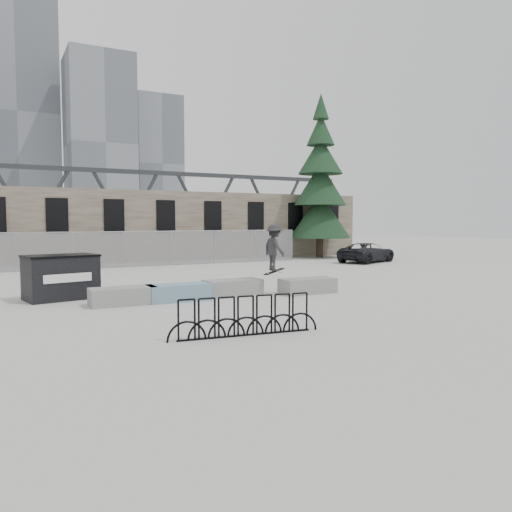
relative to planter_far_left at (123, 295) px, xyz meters
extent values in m
plane|color=#B4B4AF|center=(2.90, 0.14, -0.29)|extent=(120.00, 120.00, 0.00)
cube|color=brown|center=(2.90, 16.39, 1.96)|extent=(36.00, 2.50, 4.50)
cube|color=black|center=(-0.30, 15.12, 2.61)|extent=(1.20, 0.12, 2.00)
cube|color=black|center=(2.90, 15.12, 2.61)|extent=(1.20, 0.12, 2.00)
cube|color=black|center=(6.10, 15.12, 2.61)|extent=(1.20, 0.12, 2.00)
cube|color=black|center=(9.30, 15.12, 2.61)|extent=(1.20, 0.12, 2.00)
cube|color=black|center=(12.50, 15.12, 2.61)|extent=(1.20, 0.12, 2.00)
cube|color=black|center=(15.70, 15.12, 2.61)|extent=(1.20, 0.12, 2.00)
cube|color=black|center=(18.90, 15.12, 2.61)|extent=(1.20, 0.12, 2.00)
cylinder|color=gray|center=(-2.60, 12.64, 0.71)|extent=(0.06, 0.06, 2.00)
cylinder|color=gray|center=(0.15, 12.64, 0.71)|extent=(0.06, 0.06, 2.00)
cylinder|color=gray|center=(2.90, 12.64, 0.71)|extent=(0.06, 0.06, 2.00)
cylinder|color=gray|center=(5.65, 12.64, 0.71)|extent=(0.06, 0.06, 2.00)
cylinder|color=gray|center=(8.40, 12.64, 0.71)|extent=(0.06, 0.06, 2.00)
cylinder|color=gray|center=(11.15, 12.64, 0.71)|extent=(0.06, 0.06, 2.00)
cylinder|color=gray|center=(13.90, 12.64, 0.71)|extent=(0.06, 0.06, 2.00)
cube|color=#99999E|center=(2.90, 12.64, 0.71)|extent=(22.00, 0.02, 2.00)
cylinder|color=gray|center=(2.90, 12.64, 1.71)|extent=(22.00, 0.04, 0.04)
cube|color=gray|center=(0.00, 0.00, -0.02)|extent=(2.00, 0.90, 0.54)
cube|color=#2D471E|center=(0.00, 0.00, 0.19)|extent=(1.76, 0.66, 0.10)
cube|color=teal|center=(1.77, -0.03, -0.02)|extent=(2.00, 0.90, 0.54)
cube|color=#2D471E|center=(1.77, -0.03, 0.19)|extent=(1.76, 0.66, 0.10)
cube|color=gray|center=(3.87, 0.30, -0.02)|extent=(2.00, 0.90, 0.54)
cube|color=#2D471E|center=(3.87, 0.30, 0.19)|extent=(1.76, 0.66, 0.10)
cube|color=gray|center=(6.42, -0.57, -0.02)|extent=(2.00, 0.90, 0.54)
cube|color=#2D471E|center=(6.42, -0.57, 0.19)|extent=(1.76, 0.66, 0.10)
cube|color=black|center=(-1.56, 2.07, 0.42)|extent=(2.41, 1.74, 1.42)
cube|color=black|center=(-1.56, 2.07, 1.15)|extent=(2.48, 1.80, 0.07)
cube|color=white|center=(-1.42, 1.40, 0.47)|extent=(1.50, 0.34, 0.27)
cube|color=black|center=(1.50, -5.51, -0.27)|extent=(3.14, 0.42, 0.04)
torus|color=black|center=(0.16, -5.36, 0.16)|extent=(0.89, 0.15, 0.89)
torus|color=black|center=(0.60, -5.41, 0.16)|extent=(0.89, 0.15, 0.89)
torus|color=black|center=(1.05, -5.46, 0.16)|extent=(0.89, 0.15, 0.89)
torus|color=black|center=(1.50, -5.51, 0.16)|extent=(0.89, 0.15, 0.89)
torus|color=black|center=(1.94, -5.56, 0.16)|extent=(0.89, 0.15, 0.89)
torus|color=black|center=(2.39, -5.61, 0.16)|extent=(0.89, 0.15, 0.89)
torus|color=black|center=(2.84, -5.66, 0.16)|extent=(0.89, 0.15, 0.89)
cylinder|color=#38281E|center=(16.99, 13.89, 1.01)|extent=(0.50, 0.50, 2.60)
cone|color=black|center=(16.99, 13.89, 2.71)|extent=(4.30, 4.30, 3.20)
cone|color=black|center=(16.99, 13.89, 4.91)|extent=(3.70, 3.70, 3.00)
cone|color=black|center=(16.99, 13.89, 6.91)|extent=(3.14, 3.14, 2.60)
cone|color=black|center=(16.99, 13.89, 8.71)|extent=(1.97, 1.97, 2.20)
cone|color=black|center=(16.99, 13.89, 10.31)|extent=(1.14, 1.14, 1.80)
cube|color=slate|center=(0.90, 100.14, 23.71)|extent=(16.00, 14.00, 48.00)
cube|color=slate|center=(14.90, 85.14, 16.71)|extent=(12.00, 12.00, 34.00)
cube|color=slate|center=(28.90, 95.14, 14.71)|extent=(10.00, 10.00, 30.00)
cube|color=#2D3033|center=(12.90, 55.14, 3.71)|extent=(70.00, 3.00, 1.20)
cube|color=#2D3033|center=(12.90, 55.14, 9.21)|extent=(70.00, 0.60, 0.60)
cube|color=gray|center=(42.90, 55.14, 1.71)|extent=(2.00, 3.00, 4.00)
imported|color=black|center=(17.27, 9.09, 0.32)|extent=(4.84, 3.45, 1.22)
imported|color=#27272A|center=(5.24, -0.22, 1.36)|extent=(0.69, 1.10, 1.63)
cube|color=black|center=(5.24, -0.22, 0.52)|extent=(0.80, 0.31, 0.22)
cylinder|color=beige|center=(4.96, -0.29, 0.47)|extent=(0.06, 0.03, 0.06)
cylinder|color=beige|center=(4.96, -0.15, 0.47)|extent=(0.06, 0.03, 0.06)
cylinder|color=beige|center=(5.52, -0.29, 0.47)|extent=(0.06, 0.03, 0.06)
cylinder|color=beige|center=(5.52, -0.15, 0.47)|extent=(0.06, 0.03, 0.06)
camera|label=1|loc=(-3.41, -15.43, 2.29)|focal=35.00mm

